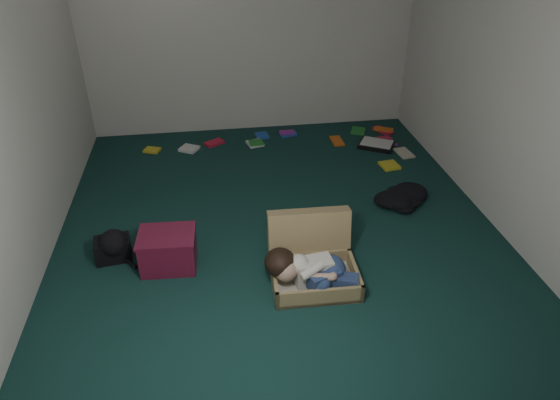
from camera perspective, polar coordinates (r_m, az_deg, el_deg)
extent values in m
plane|color=#11322E|center=(4.71, -0.27, -2.66)|extent=(4.50, 4.50, 0.00)
plane|color=silver|center=(6.27, -3.47, 19.23)|extent=(4.50, 0.00, 4.50)
plane|color=silver|center=(2.17, 8.36, -7.78)|extent=(4.50, 0.00, 4.50)
plane|color=silver|center=(4.32, -27.98, 9.67)|extent=(0.00, 4.50, 4.50)
plane|color=silver|center=(4.81, 24.60, 12.51)|extent=(0.00, 4.50, 4.50)
cube|color=tan|center=(3.99, 4.00, -8.86)|extent=(0.69, 0.50, 0.15)
cube|color=beige|center=(4.01, 3.98, -9.27)|extent=(0.63, 0.44, 0.02)
cube|color=tan|center=(4.12, 3.32, -4.31)|extent=(0.68, 0.23, 0.50)
cube|color=white|center=(3.91, 3.82, -8.10)|extent=(0.31, 0.19, 0.21)
sphere|color=tan|center=(3.82, 0.69, -7.97)|extent=(0.18, 0.18, 0.18)
ellipsoid|color=black|center=(3.84, 0.02, -7.12)|extent=(0.24, 0.25, 0.21)
ellipsoid|color=navy|center=(3.94, 5.88, -7.83)|extent=(0.22, 0.25, 0.21)
cube|color=navy|center=(3.86, 5.06, -9.03)|extent=(0.28, 0.20, 0.13)
cube|color=navy|center=(3.89, 7.19, -9.20)|extent=(0.26, 0.19, 0.11)
sphere|color=white|center=(3.95, 8.39, -9.00)|extent=(0.11, 0.11, 0.11)
sphere|color=white|center=(3.90, 8.61, -9.75)|extent=(0.10, 0.10, 0.10)
cylinder|color=tan|center=(3.80, 4.90, -8.74)|extent=(0.18, 0.06, 0.06)
cube|color=maroon|center=(4.22, -12.64, -5.75)|extent=(0.46, 0.37, 0.29)
cube|color=maroon|center=(4.13, -12.89, -4.00)|extent=(0.48, 0.39, 0.02)
cube|color=black|center=(6.24, 10.98, 6.23)|extent=(0.50, 0.47, 0.05)
cube|color=white|center=(6.23, 11.01, 6.46)|extent=(0.45, 0.41, 0.01)
cube|color=yellow|center=(6.22, -14.41, 5.52)|extent=(0.21, 0.16, 0.02)
cube|color=red|center=(6.25, -7.53, 6.45)|extent=(0.27, 0.25, 0.02)
cube|color=white|center=(6.19, -2.89, 6.43)|extent=(0.21, 0.25, 0.02)
cube|color=#2050AF|center=(6.45, 0.94, 7.54)|extent=(0.22, 0.26, 0.02)
cube|color=orange|center=(6.30, 6.52, 6.71)|extent=(0.26, 0.25, 0.02)
cube|color=#23812C|center=(6.61, 8.91, 7.80)|extent=(0.23, 0.18, 0.02)
cube|color=purple|center=(6.38, 11.95, 6.56)|extent=(0.26, 0.26, 0.02)
cube|color=beige|center=(6.14, 13.99, 5.24)|extent=(0.20, 0.24, 0.02)
cube|color=yellow|center=(5.81, 12.40, 3.84)|extent=(0.24, 0.26, 0.02)
cube|color=red|center=(6.67, 11.68, 7.75)|extent=(0.26, 0.24, 0.02)
cube|color=white|center=(6.15, -10.33, 5.74)|extent=(0.24, 0.19, 0.02)
cube|color=#2050AF|center=(6.40, -2.08, 7.35)|extent=(0.26, 0.26, 0.02)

